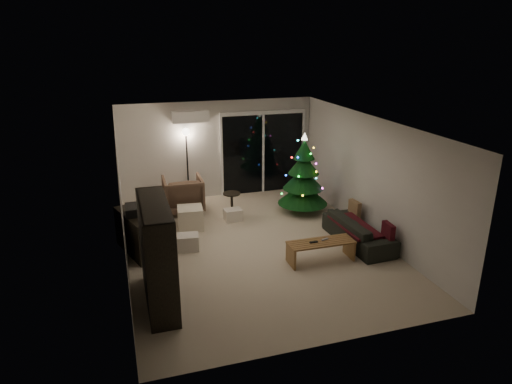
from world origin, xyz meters
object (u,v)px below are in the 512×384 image
media_cabinet (138,233)px  christmas_tree (303,173)px  coffee_table (321,251)px  bookshelf (144,256)px  armchair (183,194)px  sofa (359,231)px

media_cabinet → christmas_tree: bearing=-2.8°
coffee_table → christmas_tree: size_ratio=0.65×
bookshelf → armchair: (1.17, 3.87, -0.41)m
armchair → sofa: size_ratio=0.51×
armchair → christmas_tree: 2.92m
christmas_tree → media_cabinet: bearing=-164.7°
media_cabinet → coffee_table: size_ratio=1.02×
sofa → coffee_table: (-1.07, -0.49, -0.07)m
sofa → coffee_table: bearing=112.7°
bookshelf → armchair: 4.06m
armchair → bookshelf: bearing=74.4°
sofa → coffee_table: size_ratio=1.46×
sofa → armchair: bearing=45.5°
media_cabinet → armchair: size_ratio=1.36×
sofa → christmas_tree: 2.13m
bookshelf → christmas_tree: (3.90, 2.98, 0.13)m
armchair → christmas_tree: (2.73, -0.88, 0.54)m
media_cabinet → christmas_tree: 4.08m
media_cabinet → coffee_table: bearing=-41.6°
sofa → christmas_tree: christmas_tree is taller
armchair → coffee_table: 3.94m
armchair → coffee_table: size_ratio=0.75×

